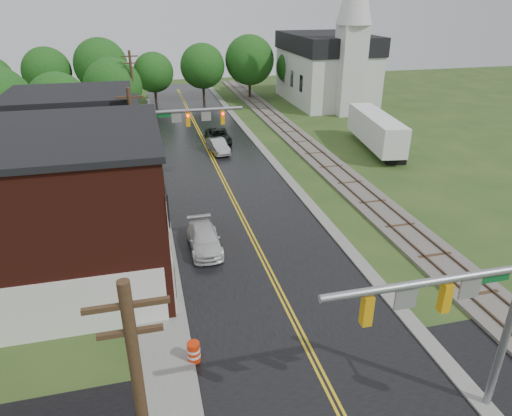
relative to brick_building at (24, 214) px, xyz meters
name	(u,v)px	position (x,y,z in m)	size (l,w,h in m)	color
main_road	(218,170)	(12.48, 15.00, -4.15)	(10.00, 90.00, 0.02)	black
curb_right	(262,149)	(17.88, 20.00, -4.15)	(0.80, 70.00, 0.12)	gray
sidewalk_left	(150,199)	(6.28, 10.00, -4.15)	(2.40, 50.00, 0.12)	gray
brick_building	(24,214)	(0.00, 0.00, 0.00)	(14.30, 10.30, 8.30)	#48170F
yellow_house	(79,160)	(1.48, 11.00, -0.95)	(8.00, 7.00, 6.40)	tan
darkred_building	(102,139)	(2.48, 20.00, -1.95)	(7.00, 6.00, 4.40)	#3F0F0C
church	(329,62)	(32.48, 38.74, 1.68)	(10.40, 18.40, 20.00)	silver
railroad	(305,145)	(22.48, 20.00, -4.05)	(3.20, 80.00, 0.30)	#59544C
traffic_signal_near	(462,307)	(15.96, -13.00, 0.82)	(7.34, 0.30, 7.20)	gray
traffic_signal_far	(179,127)	(9.01, 12.00, 0.82)	(7.34, 0.43, 7.20)	gray
utility_pole_b	(136,153)	(5.68, 7.00, 0.57)	(1.80, 0.28, 9.00)	#382616
utility_pole_c	(134,91)	(5.68, 29.00, 0.57)	(1.80, 0.28, 9.00)	#382616
tree_left_c	(60,105)	(-1.36, 24.90, 0.36)	(6.00, 6.00, 7.65)	black
tree_left_e	(115,88)	(3.64, 30.90, 0.66)	(6.40, 6.40, 8.16)	black
suv_dark	(218,136)	(13.92, 23.30, -3.45)	(2.34, 5.07, 1.41)	black
sedan_silver	(218,146)	(13.33, 20.01, -3.48)	(1.42, 4.08, 1.35)	#A1A1A5
pickup_white	(204,239)	(9.28, 1.41, -3.49)	(1.85, 4.55, 1.32)	silver
semi_trailer	(376,129)	(28.79, 16.96, -2.00)	(4.00, 11.36, 3.58)	black
construction_barrel	(194,352)	(7.48, -8.00, -3.67)	(0.54, 0.54, 0.97)	red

